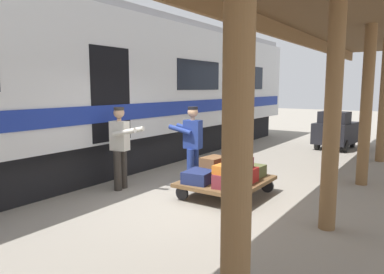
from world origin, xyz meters
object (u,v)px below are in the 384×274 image
object	(u,v)px
suitcase_brown_leather	(214,163)
suitcase_maroon_trunk	(241,163)
luggage_cart	(226,182)
suitcase_cream_canvas	(212,173)
train_car	(67,89)
suitcase_olive_duffel	(252,171)
suitcase_navy_fabric	(199,176)
suitcase_red_plastic	(241,175)
baggage_tug	(336,131)
suitcase_slate_roller	(224,166)
suitcase_burgundy_valise	(229,181)
porter_by_door	(121,145)
porter_in_overalls	(192,143)
suitcase_orange_carryall	(227,169)

from	to	relation	value
suitcase_brown_leather	suitcase_maroon_trunk	xyz separation A→B (m)	(-0.60, 0.01, 0.07)
luggage_cart	suitcase_cream_canvas	distance (m)	0.35
train_car	suitcase_olive_duffel	world-z (taller)	train_car
suitcase_olive_duffel	suitcase_navy_fabric	bearing A→B (deg)	55.90
suitcase_red_plastic	baggage_tug	xyz separation A→B (m)	(-0.15, -6.89, 0.16)
suitcase_slate_roller	suitcase_maroon_trunk	xyz separation A→B (m)	(-0.63, 0.46, 0.22)
suitcase_slate_roller	suitcase_brown_leather	bearing A→B (deg)	93.04
suitcase_burgundy_valise	baggage_tug	size ratio (longest dim) A/B	0.27
suitcase_slate_roller	suitcase_maroon_trunk	distance (m)	0.81
suitcase_brown_leather	porter_by_door	size ratio (longest dim) A/B	0.29
suitcase_red_plastic	suitcase_navy_fabric	xyz separation A→B (m)	(0.64, 0.47, -0.02)
suitcase_brown_leather	baggage_tug	distance (m)	6.92
suitcase_olive_duffel	suitcase_red_plastic	size ratio (longest dim) A/B	1.04
suitcase_cream_canvas	suitcase_slate_roller	bearing A→B (deg)	-90.00
suitcase_burgundy_valise	suitcase_brown_leather	distance (m)	0.80
porter_in_overalls	baggage_tug	size ratio (longest dim) A/B	0.94
train_car	porter_by_door	world-z (taller)	train_car
suitcase_cream_canvas	suitcase_navy_fabric	distance (m)	0.47
baggage_tug	suitcase_navy_fabric	bearing A→B (deg)	83.86
train_car	porter_in_overalls	size ratio (longest dim) A/B	11.58
suitcase_red_plastic	suitcase_orange_carryall	xyz separation A→B (m)	(0.04, 0.48, 0.19)
train_car	suitcase_burgundy_valise	distance (m)	4.60
luggage_cart	suitcase_slate_roller	distance (m)	0.60
suitcase_olive_duffel	suitcase_slate_roller	bearing A→B (deg)	0.00
luggage_cart	suitcase_olive_duffel	distance (m)	0.59
luggage_cart	suitcase_orange_carryall	distance (m)	0.67
train_car	suitcase_cream_canvas	size ratio (longest dim) A/B	31.33
train_car	suitcase_orange_carryall	distance (m)	4.50
suitcase_slate_roller	suitcase_maroon_trunk	bearing A→B (deg)	143.70
suitcase_navy_fabric	porter_in_overalls	bearing A→B (deg)	-47.55
train_car	suitcase_slate_roller	xyz separation A→B (m)	(-3.67, -1.05, -1.59)
suitcase_orange_carryall	suitcase_burgundy_valise	bearing A→B (deg)	-167.29
suitcase_red_plastic	suitcase_brown_leather	distance (m)	0.63
porter_by_door	suitcase_burgundy_valise	bearing A→B (deg)	-172.03
train_car	suitcase_red_plastic	bearing A→B (deg)	-172.30
suitcase_burgundy_valise	suitcase_red_plastic	distance (m)	0.47
suitcase_red_plastic	suitcase_navy_fabric	bearing A→B (deg)	36.44
suitcase_olive_duffel	suitcase_brown_leather	size ratio (longest dim) A/B	1.07
suitcase_burgundy_valise	porter_by_door	distance (m)	2.42
luggage_cart	porter_in_overalls	xyz separation A→B (m)	(0.96, -0.23, 0.64)
suitcase_burgundy_valise	suitcase_brown_leather	size ratio (longest dim) A/B	0.97
suitcase_red_plastic	suitcase_olive_duffel	bearing A→B (deg)	-90.00
suitcase_brown_leather	porter_in_overalls	xyz separation A→B (m)	(0.67, -0.22, 0.30)
suitcase_cream_canvas	suitcase_red_plastic	distance (m)	0.64
suitcase_maroon_trunk	porter_by_door	bearing A→B (deg)	19.08
suitcase_olive_duffel	suitcase_brown_leather	distance (m)	0.78
suitcase_navy_fabric	suitcase_maroon_trunk	xyz separation A→B (m)	(-0.63, -0.48, 0.25)
suitcase_navy_fabric	porter_in_overalls	xyz separation A→B (m)	(0.64, -0.70, 0.48)
suitcase_slate_roller	suitcase_brown_leather	xyz separation A→B (m)	(-0.02, 0.45, 0.15)
suitcase_cream_canvas	suitcase_maroon_trunk	world-z (taller)	suitcase_maroon_trunk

